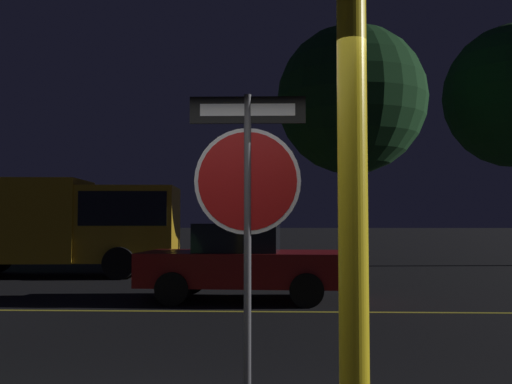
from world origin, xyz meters
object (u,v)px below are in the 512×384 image
(stop_sign, at_px, (248,184))
(tree_0, at_px, (352,100))
(passing_car_2, at_px, (243,262))
(delivery_truck, at_px, (60,221))
(yellow_pole_right, at_px, (353,223))

(stop_sign, bearing_deg, tree_0, 77.82)
(passing_car_2, xyz_separation_m, delivery_truck, (-5.31, 4.61, 0.78))
(delivery_truck, bearing_deg, passing_car_2, 45.61)
(stop_sign, distance_m, tree_0, 12.83)
(yellow_pole_right, relative_size, delivery_truck, 0.44)
(passing_car_2, bearing_deg, tree_0, 156.98)
(delivery_truck, xyz_separation_m, tree_0, (8.18, 1.26, 3.57))
(delivery_truck, bearing_deg, stop_sign, 24.26)
(stop_sign, relative_size, passing_car_2, 0.63)
(stop_sign, bearing_deg, delivery_truck, 116.96)
(delivery_truck, relative_size, tree_0, 0.93)
(passing_car_2, relative_size, delivery_truck, 0.59)
(stop_sign, height_order, tree_0, tree_0)
(tree_0, bearing_deg, yellow_pole_right, -97.61)
(tree_0, bearing_deg, delivery_truck, -171.25)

